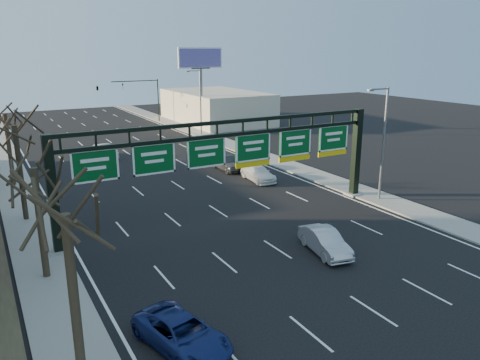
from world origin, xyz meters
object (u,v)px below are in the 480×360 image
car_white_wagon (258,173)px  car_blue_suv (182,333)px  car_silver_sedan (325,242)px  sign_gantry (232,156)px

car_white_wagon → car_blue_suv: bearing=-125.1°
car_white_wagon → car_silver_sedan: bearing=-104.1°
sign_gantry → car_blue_suv: (-9.02, -12.20, -3.96)m
car_blue_suv → car_silver_sedan: bearing=7.5°
sign_gantry → car_white_wagon: (7.00, 7.86, -3.96)m
sign_gantry → car_blue_suv: bearing=-126.5°
sign_gantry → car_blue_suv: sign_gantry is taller
car_blue_suv → car_silver_sedan: 11.88m
sign_gantry → car_white_wagon: bearing=48.3°
car_silver_sedan → car_white_wagon: bearing=82.8°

